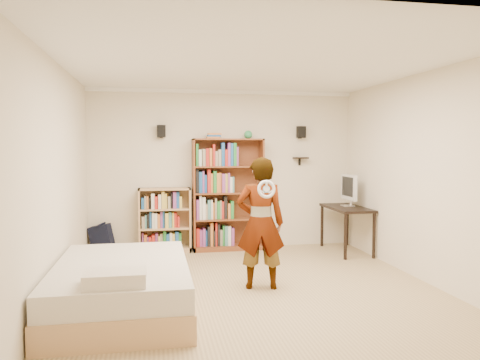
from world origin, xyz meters
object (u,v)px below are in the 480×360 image
Objects in this scene: computer_desk at (346,229)px; person at (260,223)px; tall_bookshelf at (228,195)px; low_bookshelf at (165,220)px; daybed at (122,280)px.

computer_desk is 0.68× the size of person.
tall_bookshelf reaches higher than computer_desk.
tall_bookshelf reaches higher than low_bookshelf.
tall_bookshelf is 3.19m from daybed.
person reaches higher than computer_desk.
low_bookshelf is at bearing 179.25° from tall_bookshelf.
low_bookshelf is 2.78m from daybed.
low_bookshelf is (-1.06, 0.01, -0.41)m from tall_bookshelf.
tall_bookshelf is 1.77× the size of low_bookshelf.
person is at bearing -63.53° from low_bookshelf.
person is at bearing -88.67° from tall_bookshelf.
computer_desk is 0.51× the size of daybed.
daybed is 1.33× the size of person.
low_bookshelf is 0.66× the size of person.
person is (-1.85, -1.69, 0.43)m from computer_desk.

